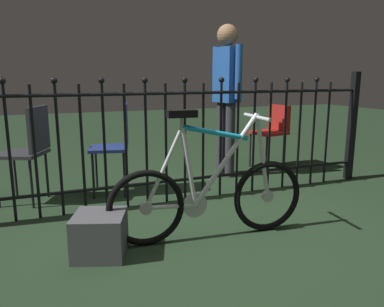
{
  "coord_description": "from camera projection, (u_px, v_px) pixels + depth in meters",
  "views": [
    {
      "loc": [
        -1.12,
        -2.52,
        1.16
      ],
      "look_at": [
        -0.02,
        0.21,
        0.55
      ],
      "focal_mm": 35.17,
      "sensor_mm": 36.0,
      "label": 1
    }
  ],
  "objects": [
    {
      "name": "bicycle",
      "position": [
        209.0,
        194.0,
        2.69
      ],
      "size": [
        1.46,
        0.4,
        0.94
      ],
      "color": "black",
      "rests_on": "ground"
    },
    {
      "name": "chair_charcoal",
      "position": [
        29.0,
        145.0,
        3.41
      ],
      "size": [
        0.52,
        0.52,
        0.89
      ],
      "color": "black",
      "rests_on": "ground"
    },
    {
      "name": "chair_red",
      "position": [
        272.0,
        129.0,
        4.78
      ],
      "size": [
        0.44,
        0.44,
        0.8
      ],
      "color": "black",
      "rests_on": "ground"
    },
    {
      "name": "ground_plane",
      "position": [
        204.0,
        227.0,
        2.93
      ],
      "size": [
        20.0,
        20.0,
        0.0
      ],
      "primitive_type": "plane",
      "color": "#213520"
    },
    {
      "name": "person_visitor",
      "position": [
        227.0,
        87.0,
        4.27
      ],
      "size": [
        0.24,
        0.47,
        1.72
      ],
      "color": "#2D2D33",
      "rests_on": "ground"
    },
    {
      "name": "iron_fence",
      "position": [
        166.0,
        138.0,
        3.41
      ],
      "size": [
        4.28,
        0.07,
        1.2
      ],
      "color": "black",
      "rests_on": "ground"
    },
    {
      "name": "chair_navy",
      "position": [
        117.0,
        140.0,
        3.68
      ],
      "size": [
        0.44,
        0.44,
        0.9
      ],
      "color": "black",
      "rests_on": "ground"
    },
    {
      "name": "display_crate",
      "position": [
        100.0,
        235.0,
        2.46
      ],
      "size": [
        0.42,
        0.42,
        0.28
      ],
      "primitive_type": "cube",
      "rotation": [
        0.0,
        0.0,
        -0.35
      ],
      "color": "#4C4C51",
      "rests_on": "ground"
    }
  ]
}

